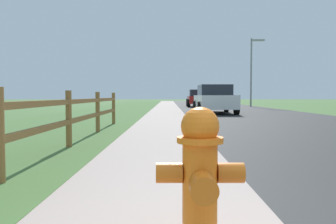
{
  "coord_description": "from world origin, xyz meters",
  "views": [
    {
      "loc": [
        -0.87,
        -1.6,
        0.96
      ],
      "look_at": [
        -0.84,
        10.28,
        0.41
      ],
      "focal_mm": 38.17,
      "sensor_mm": 36.0,
      "label": 1
    }
  ],
  "objects_px": {
    "parked_car_red": "(199,98)",
    "street_lamp": "(252,66)",
    "parked_suv_white": "(214,99)",
    "fire_hydrant": "(199,176)"
  },
  "relations": [
    {
      "from": "parked_car_red",
      "to": "street_lamp",
      "type": "height_order",
      "value": "street_lamp"
    },
    {
      "from": "parked_suv_white",
      "to": "street_lamp",
      "type": "relative_size",
      "value": 0.86
    },
    {
      "from": "fire_hydrant",
      "to": "parked_suv_white",
      "type": "xyz_separation_m",
      "value": [
        2.3,
        17.12,
        0.31
      ]
    },
    {
      "from": "parked_suv_white",
      "to": "parked_car_red",
      "type": "xyz_separation_m",
      "value": [
        0.16,
        10.93,
        -0.05
      ]
    },
    {
      "from": "street_lamp",
      "to": "parked_car_red",
      "type": "bearing_deg",
      "value": 179.64
    },
    {
      "from": "fire_hydrant",
      "to": "parked_suv_white",
      "type": "distance_m",
      "value": 17.28
    },
    {
      "from": "parked_car_red",
      "to": "street_lamp",
      "type": "xyz_separation_m",
      "value": [
        4.47,
        -0.03,
        2.75
      ]
    },
    {
      "from": "parked_car_red",
      "to": "parked_suv_white",
      "type": "bearing_deg",
      "value": -90.86
    },
    {
      "from": "fire_hydrant",
      "to": "parked_suv_white",
      "type": "relative_size",
      "value": 0.18
    },
    {
      "from": "fire_hydrant",
      "to": "street_lamp",
      "type": "distance_m",
      "value": 29.02
    }
  ]
}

